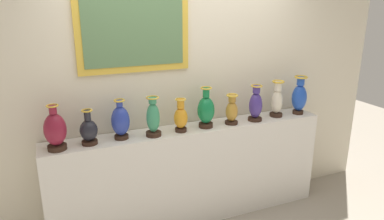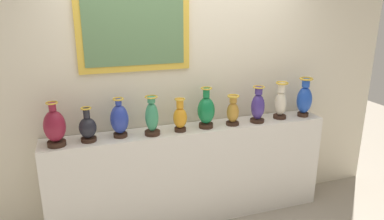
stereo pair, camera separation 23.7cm
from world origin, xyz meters
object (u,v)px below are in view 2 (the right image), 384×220
vase_emerald (206,111)px  vase_ivory (281,102)px  vase_jade (152,118)px  vase_burgundy (55,127)px  vase_sapphire (304,99)px  vase_ochre (233,111)px  vase_onyx (88,128)px  vase_amber (180,117)px  vase_indigo (258,106)px  vase_cobalt (120,119)px

vase_emerald → vase_ivory: bearing=1.1°
vase_ivory → vase_jade: bearing=-178.3°
vase_burgundy → vase_emerald: 1.39m
vase_sapphire → vase_ochre: bearing=-179.5°
vase_ivory → vase_sapphire: bearing=-4.1°
vase_ivory → vase_sapphire: vase_sapphire is taller
vase_onyx → vase_amber: size_ratio=0.97×
vase_indigo → vase_sapphire: size_ratio=0.89×
vase_jade → vase_onyx: bearing=177.5°
vase_emerald → vase_jade: bearing=-177.5°
vase_ivory → vase_cobalt: bearing=179.8°
vase_amber → vase_sapphire: vase_sapphire is taller
vase_jade → vase_ochre: bearing=0.9°
vase_burgundy → vase_emerald: (1.39, 0.02, 0.00)m
vase_cobalt → vase_ochre: size_ratio=1.19×
vase_emerald → vase_ochre: 0.29m
vase_emerald → vase_sapphire: size_ratio=0.96×
vase_amber → vase_ochre: 0.56m
vase_cobalt → vase_sapphire: size_ratio=0.87×
vase_ochre → vase_ivory: size_ratio=0.78×
vase_burgundy → vase_amber: size_ratio=1.21×
vase_sapphire → vase_burgundy: bearing=-179.7°
vase_jade → vase_amber: (0.27, 0.00, -0.03)m
vase_cobalt → vase_jade: (0.29, -0.05, 0.00)m
vase_cobalt → vase_ivory: 1.69m
vase_onyx → vase_sapphire: bearing=-0.1°
vase_cobalt → vase_ochre: vase_cobalt is taller
vase_jade → vase_sapphire: vase_sapphire is taller
vase_emerald → vase_indigo: bearing=-1.6°
vase_amber → vase_ivory: vase_ivory is taller
vase_jade → vase_emerald: bearing=2.5°
vase_cobalt → vase_emerald: 0.84m
vase_onyx → vase_ivory: bearing=0.4°
vase_onyx → vase_indigo: 1.69m
vase_cobalt → vase_sapphire: (1.97, -0.03, 0.03)m
vase_jade → vase_emerald: (0.55, 0.02, 0.01)m
vase_amber → vase_sapphire: (1.40, 0.02, 0.05)m
vase_amber → vase_indigo: (0.83, 0.00, 0.03)m
vase_burgundy → vase_onyx: vase_burgundy is taller
vase_cobalt → vase_indigo: (1.40, -0.04, 0.00)m
vase_burgundy → vase_ochre: 1.68m
vase_indigo → vase_ivory: size_ratio=0.96×
vase_ochre → vase_sapphire: (0.85, 0.01, 0.06)m
vase_cobalt → vase_ochre: (1.12, -0.03, -0.03)m
vase_onyx → vase_indigo: size_ratio=0.83×
vase_jade → vase_sapphire: size_ratio=0.88×
vase_sapphire → vase_emerald: bearing=179.8°
vase_onyx → vase_cobalt: (0.28, 0.02, 0.04)m
vase_cobalt → vase_indigo: 1.40m
vase_emerald → vase_indigo: size_ratio=1.07×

